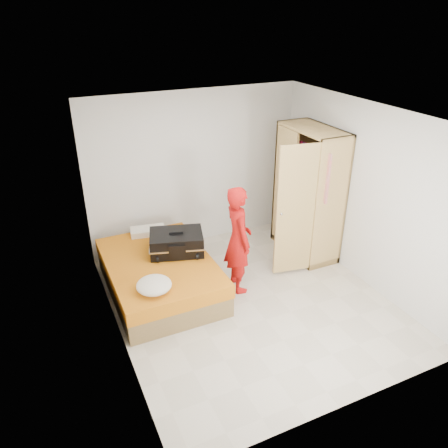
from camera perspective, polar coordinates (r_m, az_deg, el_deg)
name	(u,v)px	position (r m, az deg, el deg)	size (l,w,h in m)	color
room	(253,218)	(5.57, 3.75, 0.75)	(4.00, 4.02, 2.60)	beige
bed	(160,275)	(6.38, -8.36, -6.64)	(1.42, 2.02, 0.50)	brown
wardrobe	(307,197)	(7.07, 10.78, 3.47)	(1.17, 1.20, 2.10)	tan
person	(238,239)	(6.12, 1.86, -2.03)	(0.58, 0.38, 1.58)	red
suitcase	(176,243)	(6.36, -6.23, -2.43)	(0.90, 0.76, 0.33)	black
round_cushion	(154,285)	(5.60, -9.13, -7.88)	(0.45, 0.45, 0.17)	white
pillow	(148,231)	(6.97, -9.93, -0.91)	(0.53, 0.27, 0.10)	white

